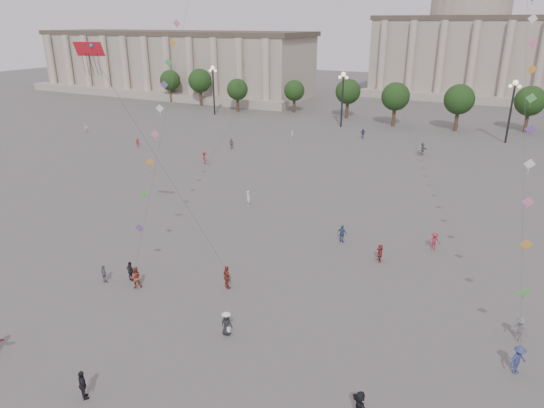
% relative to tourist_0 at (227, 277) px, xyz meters
% --- Properties ---
extents(ground, '(360.00, 360.00, 0.00)m').
position_rel_tourist_0_xyz_m(ground, '(2.16, -6.46, -0.97)').
color(ground, '#54514F').
rests_on(ground, ground).
extents(hall_west, '(84.00, 26.22, 17.20)m').
position_rel_tourist_0_xyz_m(hall_west, '(-72.84, 87.44, 7.45)').
color(hall_west, '#A39A89').
rests_on(hall_west, ground).
extents(hall_central, '(48.30, 34.30, 35.50)m').
position_rel_tourist_0_xyz_m(hall_central, '(2.16, 122.76, 13.26)').
color(hall_central, '#A39A89').
rests_on(hall_central, ground).
extents(tree_row, '(137.12, 5.12, 8.00)m').
position_rel_tourist_0_xyz_m(tree_row, '(2.16, 71.54, 4.42)').
color(tree_row, '#3D2C1E').
rests_on(tree_row, ground).
extents(lamp_post_far_west, '(2.00, 0.90, 10.65)m').
position_rel_tourist_0_xyz_m(lamp_post_far_west, '(-42.84, 63.54, 6.38)').
color(lamp_post_far_west, '#262628').
rests_on(lamp_post_far_west, ground).
extents(lamp_post_mid_west, '(2.00, 0.90, 10.65)m').
position_rel_tourist_0_xyz_m(lamp_post_mid_west, '(-12.84, 63.54, 6.38)').
color(lamp_post_mid_west, '#262628').
rests_on(lamp_post_mid_west, ground).
extents(lamp_post_mid_east, '(2.00, 0.90, 10.65)m').
position_rel_tourist_0_xyz_m(lamp_post_mid_east, '(17.16, 63.54, 6.38)').
color(lamp_post_mid_east, '#262628').
rests_on(lamp_post_mid_east, ground).
extents(person_crowd_0, '(1.13, 0.91, 1.80)m').
position_rel_tourist_0_xyz_m(person_crowd_0, '(-5.91, 55.50, -0.07)').
color(person_crowd_0, navy).
rests_on(person_crowd_0, ground).
extents(person_crowd_1, '(1.04, 1.09, 1.77)m').
position_rel_tourist_0_xyz_m(person_crowd_1, '(-54.26, 36.89, -0.09)').
color(person_crowd_1, white).
rests_on(person_crowd_1, ground).
extents(person_crowd_2, '(0.79, 1.09, 1.52)m').
position_rel_tourist_0_xyz_m(person_crowd_2, '(-37.51, 32.17, -0.21)').
color(person_crowd_2, maroon).
rests_on(person_crowd_2, ground).
extents(person_crowd_3, '(1.65, 1.49, 1.83)m').
position_rel_tourist_0_xyz_m(person_crowd_3, '(13.39, -8.38, -0.06)').
color(person_crowd_3, black).
rests_on(person_crowd_3, ground).
extents(person_crowd_4, '(1.14, 1.39, 1.49)m').
position_rel_tourist_0_xyz_m(person_crowd_4, '(5.51, 48.69, -0.23)').
color(person_crowd_4, silver).
rests_on(person_crowd_4, ground).
extents(person_crowd_6, '(1.29, 1.01, 1.76)m').
position_rel_tourist_0_xyz_m(person_crowd_6, '(20.70, 2.97, -0.09)').
color(person_crowd_6, slate).
rests_on(person_crowd_6, ground).
extents(person_crowd_8, '(1.23, 0.93, 1.69)m').
position_rel_tourist_0_xyz_m(person_crowd_8, '(13.35, 14.54, -0.13)').
color(person_crowd_8, maroon).
rests_on(person_crowd_8, ground).
extents(person_crowd_10, '(0.42, 0.61, 1.61)m').
position_rel_tourist_0_xyz_m(person_crowd_10, '(-16.81, 48.92, -0.17)').
color(person_crowd_10, silver).
rests_on(person_crowd_10, ground).
extents(person_crowd_12, '(1.61, 1.72, 1.93)m').
position_rel_tourist_0_xyz_m(person_crowd_12, '(5.80, 48.87, -0.01)').
color(person_crowd_12, slate).
rests_on(person_crowd_12, ground).
extents(person_crowd_13, '(0.80, 0.75, 1.83)m').
position_rel_tourist_0_xyz_m(person_crowd_13, '(-7.48, 16.59, -0.06)').
color(person_crowd_13, silver).
rests_on(person_crowd_13, ground).
extents(person_crowd_16, '(1.06, 0.44, 1.81)m').
position_rel_tourist_0_xyz_m(person_crowd_16, '(-23.04, 38.35, -0.07)').
color(person_crowd_16, slate).
rests_on(person_crowd_16, ground).
extents(person_crowd_17, '(1.22, 1.36, 1.83)m').
position_rel_tourist_0_xyz_m(person_crowd_17, '(-21.90, 28.97, -0.06)').
color(person_crowd_17, maroon).
rests_on(person_crowd_17, ground).
extents(person_crowd_18, '(0.87, 1.55, 1.59)m').
position_rel_tourist_0_xyz_m(person_crowd_18, '(9.50, 9.98, -0.18)').
color(person_crowd_18, maroon).
rests_on(person_crowd_18, ground).
extents(person_crowd_21, '(1.08, 0.58, 1.76)m').
position_rel_tourist_0_xyz_m(person_crowd_21, '(5.25, 12.24, -0.10)').
color(person_crowd_21, '#374D7B').
rests_on(person_crowd_21, ground).
extents(tourist_0, '(1.21, 1.04, 1.95)m').
position_rel_tourist_0_xyz_m(tourist_0, '(0.00, 0.00, 0.00)').
color(tourist_0, maroon).
rests_on(tourist_0, ground).
extents(tourist_1, '(1.14, 0.95, 1.82)m').
position_rel_tourist_0_xyz_m(tourist_1, '(-0.79, -13.82, -0.06)').
color(tourist_1, black).
rests_on(tourist_1, ground).
extents(tourist_3, '(0.98, 0.69, 1.54)m').
position_rel_tourist_0_xyz_m(tourist_3, '(-9.32, -3.70, -0.20)').
color(tourist_3, slate).
rests_on(tourist_3, ground).
extents(tourist_4, '(1.06, 0.64, 1.68)m').
position_rel_tourist_0_xyz_m(tourist_4, '(-7.61, -2.50, -0.13)').
color(tourist_4, black).
rests_on(tourist_4, ground).
extents(kite_flyer_0, '(1.09, 1.09, 1.79)m').
position_rel_tourist_0_xyz_m(kite_flyer_0, '(-6.49, -3.15, -0.08)').
color(kite_flyer_0, brown).
rests_on(kite_flyer_0, ground).
extents(kite_flyer_1, '(1.30, 1.40, 1.89)m').
position_rel_tourist_0_xyz_m(kite_flyer_1, '(20.69, -0.56, -0.03)').
color(kite_flyer_1, navy).
rests_on(kite_flyer_1, ground).
extents(hat_person, '(0.82, 0.60, 1.69)m').
position_rel_tourist_0_xyz_m(hat_person, '(3.17, -5.16, -0.12)').
color(hat_person, black).
rests_on(hat_person, ground).
extents(dragon_kite, '(6.30, 1.22, 19.33)m').
position_rel_tourist_0_xyz_m(dragon_kite, '(-10.19, -1.29, 16.07)').
color(dragon_kite, red).
rests_on(dragon_kite, ground).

